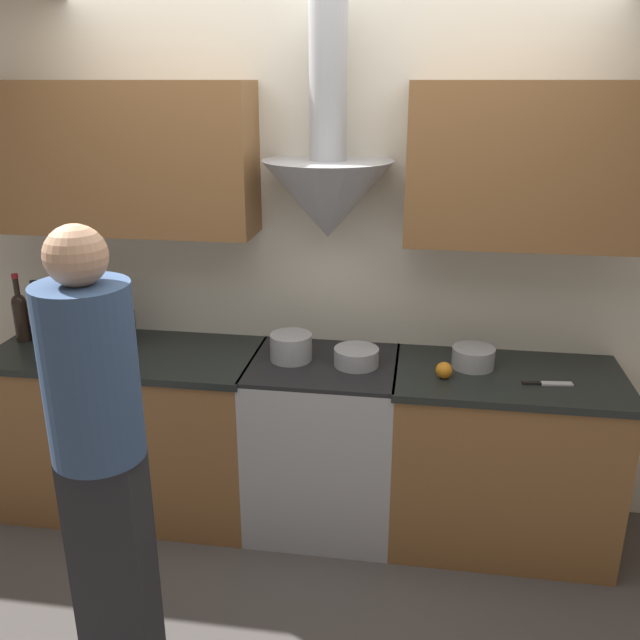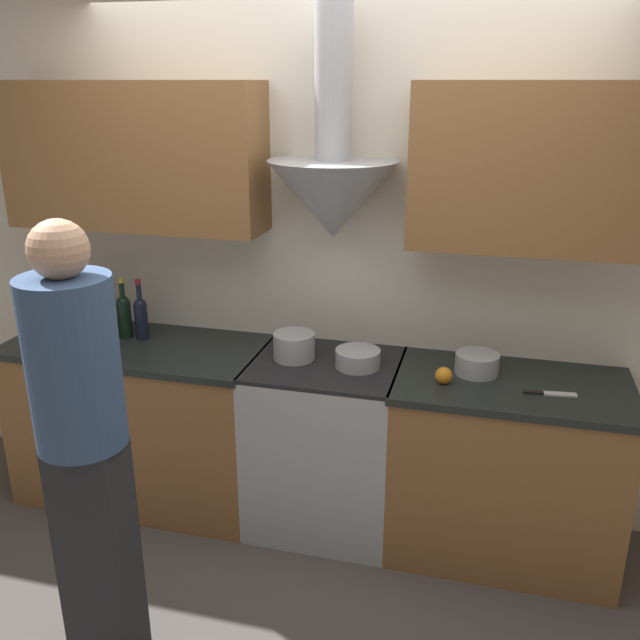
# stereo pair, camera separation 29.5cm
# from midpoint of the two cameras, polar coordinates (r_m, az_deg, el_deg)

# --- Properties ---
(ground_plane) EXTENTS (12.00, 12.00, 0.00)m
(ground_plane) POSITION_cam_midpoint_polar(r_m,az_deg,el_deg) (3.42, -3.18, -19.40)
(ground_plane) COLOR #4C4744
(wall_back) EXTENTS (8.40, 0.60, 2.60)m
(wall_back) POSITION_cam_midpoint_polar(r_m,az_deg,el_deg) (3.31, -2.39, 7.55)
(wall_back) COLOR silver
(wall_back) RESTS_ON ground_plane
(counter_left) EXTENTS (1.32, 0.62, 0.88)m
(counter_left) POSITION_cam_midpoint_polar(r_m,az_deg,el_deg) (3.72, -17.72, -8.77)
(counter_left) COLOR brown
(counter_left) RESTS_ON ground_plane
(counter_right) EXTENTS (1.05, 0.62, 0.88)m
(counter_right) POSITION_cam_midpoint_polar(r_m,az_deg,el_deg) (3.38, 12.58, -11.30)
(counter_right) COLOR brown
(counter_right) RESTS_ON ground_plane
(stove_range) EXTENTS (0.71, 0.60, 0.88)m
(stove_range) POSITION_cam_midpoint_polar(r_m,az_deg,el_deg) (3.42, -2.24, -10.36)
(stove_range) COLOR #A8AAAF
(stove_range) RESTS_ON ground_plane
(wine_bottle_0) EXTENTS (0.07, 0.07, 0.36)m
(wine_bottle_0) POSITION_cam_midpoint_polar(r_m,az_deg,el_deg) (3.83, -25.96, 0.39)
(wine_bottle_0) COLOR black
(wine_bottle_0) RESTS_ON counter_left
(wine_bottle_1) EXTENTS (0.08, 0.08, 0.32)m
(wine_bottle_1) POSITION_cam_midpoint_polar(r_m,az_deg,el_deg) (3.79, -24.75, 0.21)
(wine_bottle_1) COLOR black
(wine_bottle_1) RESTS_ON counter_left
(wine_bottle_2) EXTENTS (0.07, 0.07, 0.35)m
(wine_bottle_2) POSITION_cam_midpoint_polar(r_m,az_deg,el_deg) (3.73, -23.36, 0.27)
(wine_bottle_2) COLOR black
(wine_bottle_2) RESTS_ON counter_left
(wine_bottle_3) EXTENTS (0.08, 0.08, 0.32)m
(wine_bottle_3) POSITION_cam_midpoint_polar(r_m,az_deg,el_deg) (3.69, -22.08, 0.03)
(wine_bottle_3) COLOR black
(wine_bottle_3) RESTS_ON counter_left
(wine_bottle_4) EXTENTS (0.07, 0.07, 0.33)m
(wine_bottle_4) POSITION_cam_midpoint_polar(r_m,az_deg,el_deg) (3.63, -20.87, -0.11)
(wine_bottle_4) COLOR black
(wine_bottle_4) RESTS_ON counter_left
(wine_bottle_5) EXTENTS (0.07, 0.07, 0.32)m
(wine_bottle_5) POSITION_cam_midpoint_polar(r_m,az_deg,el_deg) (3.60, -19.49, -0.10)
(wine_bottle_5) COLOR black
(wine_bottle_5) RESTS_ON counter_left
(wine_bottle_6) EXTENTS (0.07, 0.07, 0.32)m
(wine_bottle_6) POSITION_cam_midpoint_polar(r_m,az_deg,el_deg) (3.55, -18.13, -0.22)
(wine_bottle_6) COLOR black
(wine_bottle_6) RESTS_ON counter_left
(stock_pot) EXTENTS (0.20, 0.20, 0.13)m
(stock_pot) POSITION_cam_midpoint_polar(r_m,az_deg,el_deg) (3.25, -5.07, -2.32)
(stock_pot) COLOR #A8AAAF
(stock_pot) RESTS_ON stove_range
(mixing_bowl) EXTENTS (0.21, 0.21, 0.08)m
(mixing_bowl) POSITION_cam_midpoint_polar(r_m,az_deg,el_deg) (3.18, 0.43, -3.17)
(mixing_bowl) COLOR #A8AAAF
(mixing_bowl) RESTS_ON stove_range
(orange_fruit) EXTENTS (0.08, 0.08, 0.08)m
(orange_fruit) POSITION_cam_midpoint_polar(r_m,az_deg,el_deg) (3.07, 7.72, -4.27)
(orange_fruit) COLOR orange
(orange_fruit) RESTS_ON counter_right
(saucepan) EXTENTS (0.20, 0.20, 0.10)m
(saucepan) POSITION_cam_midpoint_polar(r_m,az_deg,el_deg) (3.21, 10.23, -3.16)
(saucepan) COLOR #A8AAAF
(saucepan) RESTS_ON counter_right
(chefs_knife) EXTENTS (0.22, 0.05, 0.01)m
(chefs_knife) POSITION_cam_midpoint_polar(r_m,az_deg,el_deg) (3.12, 16.09, -5.22)
(chefs_knife) COLOR silver
(chefs_knife) RESTS_ON counter_right
(person_foreground_left) EXTENTS (0.31, 0.31, 1.74)m
(person_foreground_left) POSITION_cam_midpoint_polar(r_m,az_deg,el_deg) (2.50, -21.38, -10.06)
(person_foreground_left) COLOR #28282D
(person_foreground_left) RESTS_ON ground_plane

